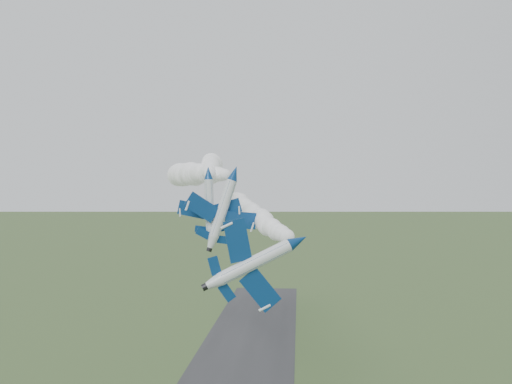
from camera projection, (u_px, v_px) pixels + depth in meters
The scene contains 6 objects.
jet_lead at pixel (299, 241), 62.41m from camera, with size 5.39×12.62×9.57m.
smoke_trail_jet_lead at pixel (253, 214), 99.52m from camera, with size 4.56×68.18×4.56m, color white, non-canonical shape.
jet_pair_left at pixel (208, 173), 84.63m from camera, with size 9.50×11.28×2.79m.
smoke_trail_jet_pair_left at pixel (211, 167), 120.63m from camera, with size 5.07×67.23×5.07m, color white, non-canonical shape.
jet_pair_right at pixel (235, 173), 84.67m from camera, with size 10.66×12.91×4.36m.
smoke_trail_jet_pair_right at pixel (196, 174), 118.09m from camera, with size 5.73×63.22×5.73m, color white, non-canonical shape.
Camera 1 is at (12.97, -68.30, 39.95)m, focal length 40.00 mm.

